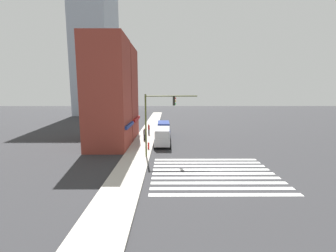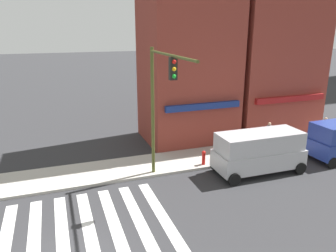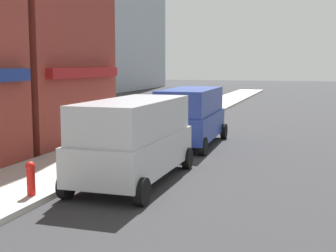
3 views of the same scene
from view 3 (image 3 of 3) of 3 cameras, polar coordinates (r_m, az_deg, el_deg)
The scene contains 5 objects.
van_silver at distance 13.19m, azimuth -4.14°, elevation -1.37°, with size 5.02×2.22×2.34m.
van_blue at distance 19.30m, azimuth 2.83°, elevation 1.44°, with size 5.05×2.22×2.34m.
pedestrian_red_jacket at distance 20.58m, azimuth -3.35°, elevation 1.21°, with size 0.32×0.32×1.77m.
pedestrian_grey_coat at distance 16.71m, azimuth -9.59°, elevation -0.33°, with size 0.32×0.32×1.77m.
fire_hydrant at distance 11.86m, azimuth -16.38°, elevation -5.96°, with size 0.24×0.24×0.84m.
Camera 3 is at (-1.48, -0.04, 3.30)m, focal length 50.00 mm.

